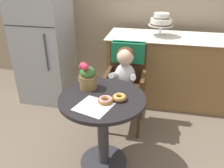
{
  "coord_description": "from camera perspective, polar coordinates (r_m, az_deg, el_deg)",
  "views": [
    {
      "loc": [
        0.42,
        -1.6,
        1.69
      ],
      "look_at": [
        0.05,
        0.15,
        0.77
      ],
      "focal_mm": 37.52,
      "sensor_mm": 36.0,
      "label": 1
    }
  ],
  "objects": [
    {
      "name": "paper_napkin",
      "position": [
        1.8,
        -4.47,
        -5.49
      ],
      "size": [
        0.31,
        0.31,
        0.0
      ],
      "primitive_type": "cube",
      "rotation": [
        0.0,
        0.0,
        -0.3
      ],
      "color": "white",
      "rests_on": "cafe_table"
    },
    {
      "name": "display_counter",
      "position": [
        3.16,
        13.31,
        3.35
      ],
      "size": [
        1.56,
        0.62,
        0.9
      ],
      "color": "olive",
      "rests_on": "ground"
    },
    {
      "name": "wicker_chair",
      "position": [
        2.55,
        3.58,
        2.81
      ],
      "size": [
        0.42,
        0.45,
        0.95
      ],
      "rotation": [
        0.0,
        0.0,
        0.07
      ],
      "color": "#472D19",
      "rests_on": "ground"
    },
    {
      "name": "seated_child",
      "position": [
        2.39,
        3.04,
        2.14
      ],
      "size": [
        0.27,
        0.32,
        0.73
      ],
      "color": "silver",
      "rests_on": "ground"
    },
    {
      "name": "ground_plane",
      "position": [
        2.36,
        -2.04,
        -18.44
      ],
      "size": [
        8.0,
        8.0,
        0.0
      ],
      "primitive_type": "plane",
      "color": "#6B5B4C"
    },
    {
      "name": "refrigerator",
      "position": [
        3.19,
        -16.36,
        10.8
      ],
      "size": [
        0.64,
        0.63,
        1.7
      ],
      "color": "#9EA0A5",
      "rests_on": "ground"
    },
    {
      "name": "tiered_cake_stand",
      "position": [
        2.97,
        11.85,
        14.77
      ],
      "size": [
        0.3,
        0.3,
        0.28
      ],
      "color": "silver",
      "rests_on": "display_counter"
    },
    {
      "name": "flower_vase",
      "position": [
        2.02,
        -5.94,
        1.79
      ],
      "size": [
        0.15,
        0.15,
        0.24
      ],
      "color": "brown",
      "rests_on": "cafe_table"
    },
    {
      "name": "donut_mid",
      "position": [
        1.83,
        -1.6,
        -3.92
      ],
      "size": [
        0.12,
        0.12,
        0.04
      ],
      "color": "#936033",
      "rests_on": "cafe_table"
    },
    {
      "name": "donut_front",
      "position": [
        1.87,
        1.84,
        -3.26
      ],
      "size": [
        0.12,
        0.12,
        0.04
      ],
      "color": "#936033",
      "rests_on": "cafe_table"
    },
    {
      "name": "cafe_table",
      "position": [
        2.03,
        -2.27,
        -8.35
      ],
      "size": [
        0.72,
        0.72,
        0.72
      ],
      "color": "black",
      "rests_on": "ground"
    }
  ]
}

